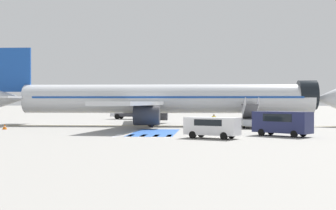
% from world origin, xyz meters
% --- Properties ---
extents(ground_plane, '(600.00, 600.00, 0.00)m').
position_xyz_m(ground_plane, '(0.00, 0.00, 0.00)').
color(ground_plane, gray).
extents(apron_leadline_yellow, '(81.60, 2.05, 0.01)m').
position_xyz_m(apron_leadline_yellow, '(-1.05, -0.71, 0.00)').
color(apron_leadline_yellow, gold).
rests_on(apron_leadline_yellow, ground_plane).
extents(apron_stand_patch_blue, '(4.40, 11.46, 0.01)m').
position_xyz_m(apron_stand_patch_blue, '(-1.05, -14.28, 0.00)').
color(apron_stand_patch_blue, '#2856A8').
rests_on(apron_stand_patch_blue, ground_plane).
extents(apron_walkway_bar_0, '(0.44, 3.60, 0.01)m').
position_xyz_m(apron_walkway_bar_0, '(-4.05, -18.89, 0.00)').
color(apron_walkway_bar_0, silver).
rests_on(apron_walkway_bar_0, ground_plane).
extents(apron_walkway_bar_1, '(0.44, 3.60, 0.01)m').
position_xyz_m(apron_walkway_bar_1, '(-2.85, -18.89, 0.00)').
color(apron_walkway_bar_1, silver).
rests_on(apron_walkway_bar_1, ground_plane).
extents(apron_walkway_bar_2, '(0.44, 3.60, 0.01)m').
position_xyz_m(apron_walkway_bar_2, '(-1.65, -18.89, 0.00)').
color(apron_walkway_bar_2, silver).
rests_on(apron_walkway_bar_2, ground_plane).
extents(apron_walkway_bar_3, '(0.44, 3.60, 0.01)m').
position_xyz_m(apron_walkway_bar_3, '(-0.45, -18.89, 0.00)').
color(apron_walkway_bar_3, silver).
rests_on(apron_walkway_bar_3, ground_plane).
extents(apron_walkway_bar_4, '(0.44, 3.60, 0.01)m').
position_xyz_m(apron_walkway_bar_4, '(0.75, -18.89, 0.00)').
color(apron_walkway_bar_4, silver).
rests_on(apron_walkway_bar_4, ground_plane).
extents(airliner, '(47.43, 34.14, 10.33)m').
position_xyz_m(airliner, '(-1.68, -0.72, 3.48)').
color(airliner, silver).
rests_on(airliner, ground_plane).
extents(boarding_stairs_forward, '(2.31, 5.27, 3.70)m').
position_xyz_m(boarding_stairs_forward, '(9.40, -4.89, 0.95)').
color(boarding_stairs_forward, '#ADB2BA').
rests_on(boarding_stairs_forward, ground_plane).
extents(fuel_tanker, '(9.88, 3.52, 3.34)m').
position_xyz_m(fuel_tanker, '(-8.12, 21.36, 1.68)').
color(fuel_tanker, '#38383D').
rests_on(fuel_tanker, ground_plane).
extents(service_van_0, '(5.28, 4.73, 2.24)m').
position_xyz_m(service_van_0, '(11.08, -18.21, 1.34)').
color(service_van_0, '#1E234C').
rests_on(service_van_0, ground_plane).
extents(service_van_1, '(4.96, 3.57, 1.81)m').
position_xyz_m(service_van_1, '(4.69, -21.40, 1.10)').
color(service_van_1, silver).
rests_on(service_van_1, ground_plane).
extents(ground_crew_0, '(0.48, 0.43, 1.79)m').
position_xyz_m(ground_crew_0, '(-2.55, -4.38, 1.03)').
color(ground_crew_0, '#191E38').
rests_on(ground_crew_0, ground_plane).
extents(ground_crew_1, '(0.48, 0.35, 1.66)m').
position_xyz_m(ground_crew_1, '(5.03, -6.13, 0.95)').
color(ground_crew_1, '#2D2D33').
rests_on(ground_crew_1, ground_plane).
extents(ground_crew_2, '(0.26, 0.44, 1.65)m').
position_xyz_m(ground_crew_2, '(13.50, -4.11, 0.95)').
color(ground_crew_2, '#191E38').
rests_on(ground_crew_2, ground_plane).
extents(traffic_cone_0, '(0.54, 0.54, 0.60)m').
position_xyz_m(traffic_cone_0, '(-18.66, -10.30, 0.30)').
color(traffic_cone_0, orange).
rests_on(traffic_cone_0, ground_plane).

